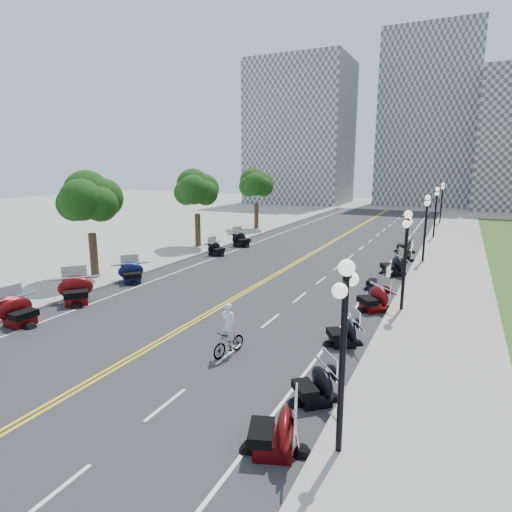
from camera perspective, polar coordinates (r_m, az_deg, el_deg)
The scene contains 50 objects.
ground at distance 21.84m, azimuth -5.83°, elevation -7.32°, with size 160.00×160.00×0.00m, color gray.
road at distance 30.45m, azimuth 4.01°, elevation -1.68°, with size 16.00×90.00×0.01m, color #333335.
centerline_yellow_a at distance 30.49m, azimuth 3.80°, elevation -1.65°, with size 0.12×90.00×0.00m, color yellow.
centerline_yellow_b at distance 30.41m, azimuth 4.22°, elevation -1.69°, with size 0.12×90.00×0.00m, color yellow.
edge_line_north at distance 28.79m, azimuth 15.94°, elevation -2.92°, with size 0.12×90.00×0.00m, color white.
edge_line_south at distance 33.27m, azimuth -6.28°, elevation -0.53°, with size 0.12×90.00×0.00m, color white.
lane_dash_3 at distance 11.88m, azimuth -25.14°, elevation -26.61°, with size 0.12×2.00×0.00m, color white.
lane_dash_4 at distance 14.18m, azimuth -11.94°, elevation -18.78°, with size 0.12×2.00×0.00m, color white.
lane_dash_5 at distance 17.13m, azimuth -3.60°, elevation -12.86°, with size 0.12×2.00×0.00m, color white.
lane_dash_6 at distance 20.43m, azimuth 1.94°, elevation -8.61°, with size 0.12×2.00×0.00m, color white.
lane_dash_7 at distance 23.95m, azimuth 5.82°, elevation -5.52°, with size 0.12×2.00×0.00m, color white.
lane_dash_8 at distance 27.60m, azimuth 8.66°, elevation -3.22°, with size 0.12×2.00×0.00m, color white.
lane_dash_9 at distance 31.34m, azimuth 10.82°, elevation -1.46°, with size 0.12×2.00×0.00m, color white.
lane_dash_10 at distance 35.13m, azimuth 12.51°, elevation -0.08°, with size 0.12×2.00×0.00m, color white.
lane_dash_11 at distance 38.96m, azimuth 13.88°, elevation 1.04°, with size 0.12×2.00×0.00m, color white.
lane_dash_12 at distance 42.83m, azimuth 15.00°, elevation 1.95°, with size 0.12×2.00×0.00m, color white.
lane_dash_13 at distance 46.72m, azimuth 15.93°, elevation 2.72°, with size 0.12×2.00×0.00m, color white.
lane_dash_14 at distance 50.62m, azimuth 16.72°, elevation 3.36°, with size 0.12×2.00×0.00m, color white.
lane_dash_15 at distance 54.54m, azimuth 17.40°, elevation 3.91°, with size 0.12×2.00×0.00m, color white.
lane_dash_16 at distance 58.47m, azimuth 17.99°, elevation 4.39°, with size 0.12×2.00×0.00m, color white.
lane_dash_17 at distance 62.41m, azimuth 18.50°, elevation 4.80°, with size 0.12×2.00×0.00m, color white.
lane_dash_18 at distance 66.36m, azimuth 18.96°, elevation 5.17°, with size 0.12×2.00×0.00m, color white.
lane_dash_19 at distance 70.31m, azimuth 19.36°, elevation 5.50°, with size 0.12×2.00×0.00m, color white.
sidewalk_north at distance 28.43m, azimuth 24.11°, elevation -3.58°, with size 5.00×90.00×0.15m, color #9E9991.
sidewalk_south at distance 35.56m, azimuth -11.90°, elevation 0.20°, with size 5.00×90.00×0.15m, color #9E9991.
distant_block_a at distance 84.79m, azimuth 5.93°, elevation 15.90°, with size 18.00×14.00×26.00m, color gray.
distant_block_b at distance 86.15m, azimuth 21.92°, elevation 16.41°, with size 16.00×12.00×30.00m, color gray.
street_lamp_1 at distance 10.82m, azimuth 11.45°, elevation -13.49°, with size 0.50×1.20×4.90m, color black, non-canonical shape.
street_lamp_2 at distance 22.13m, azimuth 19.22°, elevation -0.68°, with size 0.50×1.20×4.90m, color black, non-canonical shape.
street_lamp_3 at distance 33.91m, azimuth 21.63°, elevation 3.38°, with size 0.50×1.20×4.90m, color black, non-canonical shape.
street_lamp_4 at distance 45.81m, azimuth 22.80°, elevation 5.33°, with size 0.50×1.20×4.90m, color black, non-canonical shape.
street_lamp_5 at distance 57.75m, azimuth 23.49°, elevation 6.48°, with size 0.50×1.20×4.90m, color black, non-canonical shape.
tree_2 at distance 28.67m, azimuth -21.29°, elevation 6.30°, with size 4.80×4.80×9.20m, color #235619, non-canonical shape.
tree_3 at distance 37.88m, azimuth -7.90°, elevation 8.20°, with size 4.80×4.80×9.20m, color #235619, non-canonical shape.
tree_4 at distance 48.32m, azimuth 0.05°, elevation 9.13°, with size 4.80×4.80×9.20m, color #235619, non-canonical shape.
motorcycle_n_3 at distance 11.68m, azimuth 2.35°, elevation -21.98°, with size 1.96×1.96×1.37m, color #590A0C, non-canonical shape.
motorcycle_n_4 at distance 13.83m, azimuth 7.73°, elevation -16.53°, with size 1.80×1.80×1.26m, color black, non-canonical shape.
motorcycle_n_5 at distance 17.96m, azimuth 11.48°, elevation -9.74°, with size 1.79×1.79×1.25m, color black, non-canonical shape.
motorcycle_n_6 at distance 22.36m, azimuth 15.36°, elevation -5.33°, with size 2.02×2.02×1.41m, color #590A0C, non-canonical shape.
motorcycle_n_7 at distance 25.79m, azimuth 15.99°, elevation -3.18°, with size 1.85×1.85×1.30m, color black, non-canonical shape.
motorcycle_n_8 at distance 29.82m, azimuth 17.75°, elevation -1.08°, with size 2.12×2.12×1.48m, color black, non-canonical shape.
motorcycle_n_9 at distance 34.67m, azimuth 19.13°, elevation 0.44°, with size 1.82×1.82×1.28m, color black, non-canonical shape.
motorcycle_n_10 at distance 37.93m, azimuth 19.20°, elevation 1.41°, with size 1.86×1.86×1.30m, color black, non-canonical shape.
motorcycle_s_4 at distance 22.42m, azimuth -29.04°, elevation -6.34°, with size 2.09×2.09×1.46m, color #590A0C, non-canonical shape.
motorcycle_s_5 at distance 24.51m, azimuth -22.93°, elevation -4.15°, with size 2.24×2.24×1.57m, color #590A0C, non-canonical shape.
motorcycle_s_6 at distance 27.69m, azimuth -16.27°, elevation -2.09°, with size 1.96×1.96×1.37m, color black, non-canonical shape.
motorcycle_s_8 at distance 34.74m, azimuth -5.30°, elevation 1.05°, with size 1.76×1.76×1.23m, color black, non-canonical shape.
motorcycle_s_9 at distance 38.45m, azimuth -1.97°, elevation 2.31°, with size 2.05×2.05×1.44m, color black, non-canonical shape.
bicycle at distance 16.85m, azimuth -3.65°, elevation -11.46°, with size 0.48×1.68×1.01m, color #A51414.
cyclist_rider at distance 16.34m, azimuth -3.72°, elevation -6.98°, with size 0.65×0.42×1.77m, color silver.
Camera 1 is at (10.86, -17.52, 7.22)m, focal length 30.00 mm.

